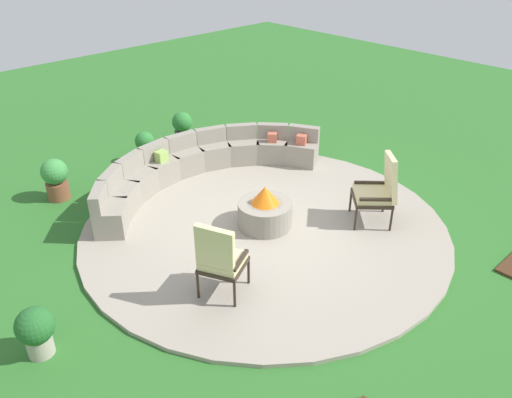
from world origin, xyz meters
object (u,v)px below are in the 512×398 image
Objects in this scene: lounge_chair_front_left at (220,258)px; potted_plant_0 at (182,127)px; lounge_chair_front_right at (379,189)px; potted_plant_1 at (145,147)px; curved_stone_bench at (199,166)px; potted_plant_3 at (55,178)px; potted_plant_2 at (36,330)px; fire_pit at (265,211)px.

lounge_chair_front_left reaches higher than potted_plant_0.
potted_plant_0 is (2.66, 4.37, -0.25)m from lounge_chair_front_left.
potted_plant_1 is (-1.35, 4.49, -0.30)m from lounge_chair_front_right.
potted_plant_3 is (-2.12, 1.25, 0.05)m from curved_stone_bench.
potted_plant_0 is at bearing 62.27° from curved_stone_bench.
fire_pit is at bearing 1.67° from potted_plant_2.
fire_pit is 1.15× the size of potted_plant_3.
lounge_chair_front_right reaches higher than fire_pit.
potted_plant_0 is (0.87, 1.65, 0.04)m from curved_stone_bench.
potted_plant_1 is at bearing 97.77° from curved_stone_bench.
lounge_chair_front_right reaches higher than lounge_chair_front_left.
lounge_chair_front_right is at bearing -11.41° from potted_plant_2.
lounge_chair_front_left reaches higher than potted_plant_1.
potted_plant_1 reaches higher than potted_plant_2.
potted_plant_2 is at bearing -152.38° from curved_stone_bench.
potted_plant_2 is (-4.75, -3.68, -0.03)m from potted_plant_0.
potted_plant_2 is at bearing -178.33° from fire_pit.
potted_plant_1 is (0.02, 3.37, 0.01)m from fire_pit.
potted_plant_3 is at bearing 61.73° from potted_plant_2.
lounge_chair_front_right is (2.94, -0.33, -0.00)m from lounge_chair_front_left.
potted_plant_1 is at bearing -168.98° from potted_plant_0.
potted_plant_0 is at bearing 37.79° from potted_plant_2.
curved_stone_bench is at bearing -117.73° from potted_plant_0.
fire_pit is at bearing 90.48° from lounge_chair_front_left.
potted_plant_0 reaches higher than potted_plant_2.
lounge_chair_front_left is at bearing -110.93° from potted_plant_1.
curved_stone_bench is 2.46m from potted_plant_3.
curved_stone_bench is 7.23× the size of potted_plant_1.
lounge_chair_front_right is at bearing -39.36° from fire_pit.
potted_plant_3 is at bearing 158.34° from lounge_chair_front_left.
lounge_chair_front_left reaches higher than potted_plant_3.
fire_pit is at bearing -59.01° from potted_plant_3.
lounge_chair_front_left is at bearing -18.29° from potted_plant_2.
lounge_chair_front_right is (1.37, -1.12, 0.31)m from fire_pit.
fire_pit is 3.74m from potted_plant_0.
curved_stone_bench is 4.04× the size of lounge_chair_front_left.
potted_plant_0 is 6.01m from potted_plant_2.
fire_pit is 1.94m from curved_stone_bench.
potted_plant_3 reaches higher than potted_plant_1.
fire_pit is 1.80m from lounge_chair_front_right.
lounge_chair_front_right is 5.40m from potted_plant_3.
curved_stone_bench is at bearing -82.23° from potted_plant_1.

